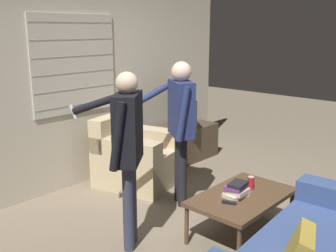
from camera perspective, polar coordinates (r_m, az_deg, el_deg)
name	(u,v)px	position (r m, az deg, el deg)	size (l,w,h in m)	color
ground_plane	(210,232)	(4.05, 6.17, -15.00)	(16.00, 16.00, 0.00)	#7F705B
wall_back	(82,84)	(5.05, -12.40, 6.01)	(5.20, 0.08, 2.55)	beige
armchair_beige	(135,157)	(5.09, -4.75, -4.48)	(1.05, 1.10, 0.87)	#C6B289
coffee_table	(242,198)	(3.87, 10.70, -10.29)	(1.05, 0.65, 0.42)	brown
tv_stand	(184,142)	(6.03, 2.32, -2.36)	(1.01, 0.57, 0.52)	#4C3D2D
tv	(184,111)	(5.91, 2.34, 2.17)	(0.66, 0.77, 0.46)	#2D2D33
person_left_standing	(127,140)	(3.43, -5.98, -1.97)	(0.52, 0.83, 1.61)	#33384C
person_right_standing	(180,116)	(4.29, 1.77, 1.45)	(0.54, 0.76, 1.62)	black
book_stack	(237,190)	(3.78, 9.97, -9.10)	(0.25, 0.19, 0.15)	beige
soda_can	(251,183)	(3.98, 11.92, -8.05)	(0.07, 0.07, 0.13)	red
spare_remote	(229,202)	(3.65, 8.86, -10.91)	(0.09, 0.14, 0.02)	black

